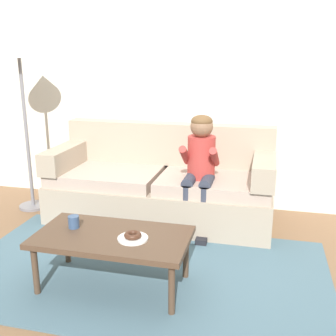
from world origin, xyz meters
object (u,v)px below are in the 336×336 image
(mug, at_px, (74,222))
(toy_controller, at_px, (77,239))
(floor_lamp, at_px, (19,57))
(couch, at_px, (162,186))
(coffee_table, at_px, (112,240))
(person_child, at_px, (200,162))
(donut, at_px, (133,235))

(mug, distance_m, toy_controller, 0.75)
(toy_controller, height_order, floor_lamp, floor_lamp)
(couch, relative_size, coffee_table, 2.02)
(coffee_table, height_order, toy_controller, coffee_table)
(person_child, bearing_deg, coffee_table, -110.86)
(coffee_table, distance_m, floor_lamp, 2.29)
(couch, height_order, person_child, person_child)
(floor_lamp, bearing_deg, donut, -39.08)
(person_child, bearing_deg, toy_controller, -152.39)
(mug, bearing_deg, donut, -9.82)
(donut, bearing_deg, coffee_table, 167.45)
(donut, height_order, toy_controller, donut)
(donut, xyz_separation_m, mug, (-0.48, 0.08, 0.01))
(couch, xyz_separation_m, mug, (-0.32, -1.29, 0.11))
(couch, xyz_separation_m, floor_lamp, (-1.45, -0.07, 1.27))
(mug, bearing_deg, toy_controller, 116.34)
(couch, distance_m, coffee_table, 1.34)
(couch, height_order, coffee_table, couch)
(coffee_table, height_order, donut, donut)
(donut, height_order, floor_lamp, floor_lamp)
(person_child, bearing_deg, donut, -102.82)
(floor_lamp, bearing_deg, toy_controller, -38.16)
(mug, bearing_deg, floor_lamp, 132.67)
(couch, distance_m, person_child, 0.58)
(couch, bearing_deg, person_child, -26.07)
(person_child, height_order, floor_lamp, floor_lamp)
(coffee_table, bearing_deg, floor_lamp, 138.66)
(couch, xyz_separation_m, donut, (0.16, -1.38, 0.10))
(floor_lamp, bearing_deg, coffee_table, -41.34)
(mug, bearing_deg, coffee_table, -8.36)
(toy_controller, bearing_deg, couch, 44.77)
(coffee_table, relative_size, person_child, 0.99)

